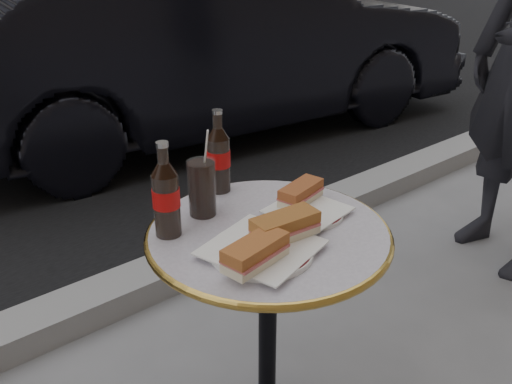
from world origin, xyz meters
TOP-DOWN VIEW (x-y plane):
  - curb at (0.00, 0.90)m, footprint 40.00×0.20m
  - bistro_table at (0.00, 0.00)m, footprint 0.62×0.62m
  - plate_left at (-0.08, -0.07)m, footprint 0.27×0.27m
  - plate_right at (0.14, -0.00)m, footprint 0.19×0.19m
  - sandwich_left_a at (-0.14, -0.12)m, footprint 0.17×0.10m
  - sandwich_left_b at (-0.01, -0.07)m, footprint 0.17×0.09m
  - sandwich_right at (0.16, 0.05)m, footprint 0.15×0.10m
  - cola_bottle_left at (-0.20, 0.14)m, footprint 0.07×0.07m
  - cola_bottle_right at (0.04, 0.27)m, footprint 0.09×0.09m
  - cola_glass at (-0.08, 0.18)m, footprint 0.09×0.09m
  - parked_car at (1.52, 2.42)m, footprint 1.84×4.05m

SIDE VIEW (x-z plane):
  - curb at x=0.00m, z-range -0.01..0.11m
  - bistro_table at x=0.00m, z-range 0.00..0.73m
  - parked_car at x=1.52m, z-range 0.00..1.28m
  - plate_right at x=0.14m, z-range 0.73..0.74m
  - plate_left at x=-0.08m, z-range 0.73..0.75m
  - sandwich_right at x=0.16m, z-range 0.74..0.79m
  - sandwich_left_a at x=-0.14m, z-range 0.75..0.80m
  - sandwich_left_b at x=-0.01m, z-range 0.75..0.80m
  - cola_glass at x=-0.08m, z-range 0.73..0.88m
  - cola_bottle_right at x=0.04m, z-range 0.73..0.97m
  - cola_bottle_left at x=-0.20m, z-range 0.73..0.98m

